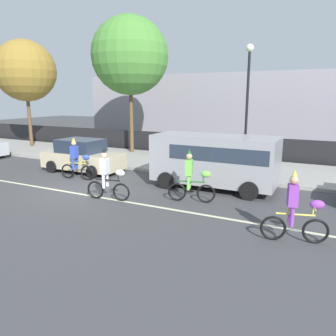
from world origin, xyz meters
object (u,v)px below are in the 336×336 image
parked_car_beige (82,156)px  parade_cyclist_cobalt (77,161)px  parade_cyclist_zebra (108,178)px  parade_cyclist_purple (296,211)px  parked_van_grey (216,158)px  street_lamp_post (248,90)px  parade_cyclist_lime (192,179)px

parked_car_beige → parade_cyclist_cobalt: bearing=-57.7°
parade_cyclist_zebra → parade_cyclist_purple: bearing=-6.3°
parked_van_grey → parked_car_beige: (-6.96, -0.08, -0.50)m
parade_cyclist_zebra → street_lamp_post: 7.65m
parade_cyclist_purple → street_lamp_post: street_lamp_post is taller
parade_cyclist_lime → parade_cyclist_purple: bearing=-27.1°
parade_cyclist_zebra → parked_car_beige: 5.11m
parade_cyclist_purple → street_lamp_post: 8.04m
parade_cyclist_lime → parade_cyclist_purple: size_ratio=1.00×
parked_van_grey → parked_car_beige: 6.98m
parade_cyclist_cobalt → parked_car_beige: size_ratio=0.47×
parade_cyclist_lime → parked_van_grey: 2.17m
parade_cyclist_cobalt → parked_car_beige: parade_cyclist_cobalt is taller
parade_cyclist_lime → parade_cyclist_purple: (3.67, -1.88, 0.00)m
parade_cyclist_purple → street_lamp_post: bearing=114.0°
parade_cyclist_zebra → parked_car_beige: parade_cyclist_zebra is taller
parade_cyclist_cobalt → parade_cyclist_zebra: same height
parade_cyclist_purple → parked_van_grey: parked_van_grey is taller
parade_cyclist_lime → parade_cyclist_zebra: bearing=-157.6°
parked_van_grey → street_lamp_post: street_lamp_post is taller
parade_cyclist_zebra → parked_van_grey: (2.98, 3.28, 0.44)m
parade_cyclist_zebra → parked_car_beige: (-3.98, 3.20, -0.06)m
street_lamp_post → parade_cyclist_cobalt: bearing=-147.7°
parade_cyclist_lime → parked_van_grey: parked_van_grey is taller
parade_cyclist_cobalt → parade_cyclist_purple: same height
street_lamp_post → parked_van_grey: bearing=-100.2°
street_lamp_post → parked_car_beige: bearing=-159.2°
parade_cyclist_purple → street_lamp_post: size_ratio=0.33×
parade_cyclist_cobalt → parade_cyclist_purple: (9.62, -2.58, 0.00)m
parade_cyclist_cobalt → parade_cyclist_zebra: bearing=-30.7°
parade_cyclist_cobalt → parade_cyclist_lime: (5.95, -0.70, 0.00)m
parade_cyclist_purple → parked_car_beige: 11.18m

